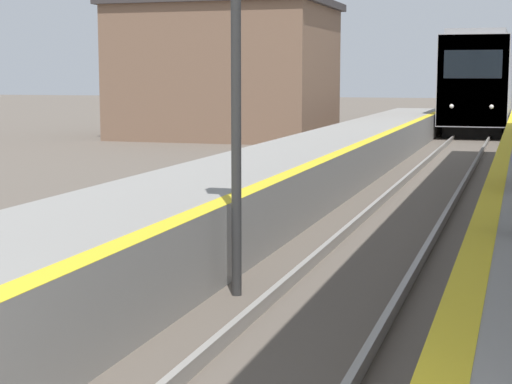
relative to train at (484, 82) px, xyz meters
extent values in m
cube|color=black|center=(0.00, 0.07, -2.04)|extent=(2.43, 18.73, 0.55)
cube|color=#99999E|center=(0.00, 0.07, 0.12)|extent=(2.86, 20.82, 3.77)
cube|color=red|center=(0.00, -10.26, 0.12)|extent=(2.80, 0.16, 3.69)
cube|color=black|center=(0.00, -10.32, 0.78)|extent=(2.29, 0.06, 1.13)
cube|color=gray|center=(0.00, 0.07, 2.12)|extent=(2.43, 19.77, 0.24)
sphere|color=white|center=(-0.79, -10.32, -0.92)|extent=(0.18, 0.18, 0.18)
sphere|color=white|center=(0.79, -10.32, -0.92)|extent=(0.18, 0.18, 0.18)
cylinder|color=#2D2D2D|center=(-1.23, -36.51, -0.29)|extent=(0.12, 0.12, 4.06)
cube|color=brown|center=(-10.14, -11.39, 0.41)|extent=(8.43, 6.93, 5.46)
cube|color=#383333|center=(-10.14, -11.39, 3.29)|extent=(8.85, 7.28, 0.30)
camera|label=1|loc=(2.01, -46.10, 0.33)|focal=60.00mm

